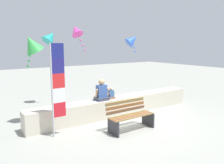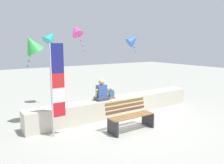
% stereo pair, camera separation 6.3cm
% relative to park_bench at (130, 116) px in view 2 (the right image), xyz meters
% --- Properties ---
extents(ground_plane, '(40.00, 40.00, 0.00)m').
position_rel_park_bench_xyz_m(ground_plane, '(0.58, 0.55, -0.41)').
color(ground_plane, gray).
extents(seawall_ledge, '(6.79, 0.57, 0.66)m').
position_rel_park_bench_xyz_m(seawall_ledge, '(0.58, 1.42, -0.08)').
color(seawall_ledge, beige).
rests_on(seawall_ledge, ground).
extents(park_bench, '(1.48, 0.62, 0.88)m').
position_rel_park_bench_xyz_m(park_bench, '(0.00, 0.00, 0.00)').
color(park_bench, olive).
rests_on(park_bench, ground).
extents(person_adult, '(0.49, 0.36, 0.76)m').
position_rel_park_bench_xyz_m(person_adult, '(-0.16, 1.38, 0.54)').
color(person_adult, '#373D54').
rests_on(person_adult, seawall_ledge).
extents(person_child, '(0.28, 0.21, 0.43)m').
position_rel_park_bench_xyz_m(person_child, '(0.24, 1.38, 0.41)').
color(person_child, brown).
rests_on(person_child, seawall_ledge).
extents(flag_banner, '(0.40, 0.05, 2.62)m').
position_rel_park_bench_xyz_m(flag_banner, '(-2.00, 0.79, 1.08)').
color(flag_banner, '#B7B7BC').
rests_on(flag_banner, ground).
extents(kite_teal, '(0.83, 0.68, 0.95)m').
position_rel_park_bench_xyz_m(kite_teal, '(-0.85, 4.38, 2.50)').
color(kite_teal, teal).
extents(kite_green, '(0.79, 0.76, 1.10)m').
position_rel_park_bench_xyz_m(kite_green, '(-2.27, 2.06, 2.18)').
color(kite_green, green).
extents(kite_magenta, '(0.69, 0.62, 1.03)m').
position_rel_park_bench_xyz_m(kite_magenta, '(-0.53, 2.51, 2.68)').
color(kite_magenta, '#DB3D9E').
extents(kite_blue, '(0.84, 0.70, 0.94)m').
position_rel_park_bench_xyz_m(kite_blue, '(2.82, 3.33, 2.41)').
color(kite_blue, blue).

